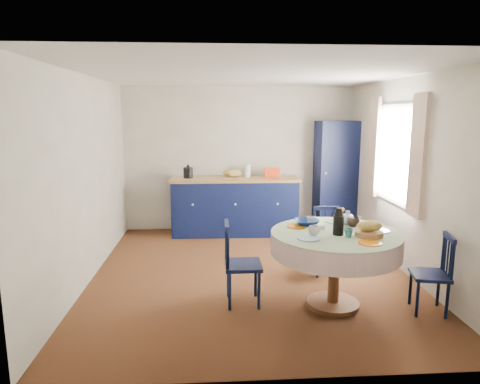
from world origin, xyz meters
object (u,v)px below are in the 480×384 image
object	(u,v)px
chair_far	(327,240)
mug_b	(348,233)
mug_a	(314,231)
mug_d	(311,221)
chair_right	(434,273)
mug_c	(353,222)
dining_table	(336,244)
cobalt_bowl	(307,222)
pantry_cabinet	(335,177)
chair_left	(240,263)
kitchen_counter	(235,205)

from	to	relation	value
chair_far	mug_b	size ratio (longest dim) A/B	9.40
mug_a	mug_d	size ratio (longest dim) A/B	1.13
chair_far	mug_a	size ratio (longest dim) A/B	7.27
chair_far	mug_d	distance (m)	0.90
chair_right	mug_d	xyz separation A→B (m)	(-1.18, 0.50, 0.44)
mug_c	chair_right	bearing A→B (deg)	-29.84
mug_c	mug_d	bearing A→B (deg)	169.20
mug_c	mug_a	bearing A→B (deg)	-149.73
dining_table	cobalt_bowl	world-z (taller)	dining_table
pantry_cabinet	chair_left	xyz separation A→B (m)	(-1.86, -2.87, -0.50)
mug_a	chair_left	bearing A→B (deg)	164.12
chair_left	cobalt_bowl	world-z (taller)	chair_left
dining_table	chair_far	world-z (taller)	dining_table
mug_c	cobalt_bowl	xyz separation A→B (m)	(-0.50, 0.08, -0.02)
cobalt_bowl	chair_right	bearing A→B (deg)	-22.28
kitchen_counter	chair_far	distance (m)	2.21
kitchen_counter	cobalt_bowl	distance (m)	2.70
kitchen_counter	chair_right	xyz separation A→B (m)	(1.88, -3.10, -0.07)
mug_a	mug_d	bearing A→B (deg)	81.31
cobalt_bowl	chair_far	bearing A→B (deg)	57.57
chair_left	cobalt_bowl	size ratio (longest dim) A/B	3.38
mug_b	mug_c	world-z (taller)	mug_c
mug_b	mug_c	xyz separation A→B (m)	(0.18, 0.40, 0.01)
kitchen_counter	chair_far	bearing A→B (deg)	-59.03
mug_c	chair_far	bearing A→B (deg)	94.69
kitchen_counter	chair_left	bearing A→B (deg)	-90.79
chair_left	chair_right	bearing A→B (deg)	-99.81
kitchen_counter	mug_b	xyz separation A→B (m)	(0.98, -3.08, 0.36)
chair_left	cobalt_bowl	xyz separation A→B (m)	(0.76, 0.17, 0.39)
kitchen_counter	mug_c	distance (m)	2.95
pantry_cabinet	chair_far	bearing A→B (deg)	-111.33
pantry_cabinet	chair_left	distance (m)	3.45
pantry_cabinet	mug_b	size ratio (longest dim) A/B	21.13
chair_left	mug_d	bearing A→B (deg)	-78.40
mug_a	pantry_cabinet	bearing A→B (deg)	70.17
chair_left	chair_far	size ratio (longest dim) A/B	1.06
chair_right	cobalt_bowl	bearing A→B (deg)	-99.63
chair_left	chair_far	bearing A→B (deg)	-54.72
kitchen_counter	dining_table	distance (m)	3.04
pantry_cabinet	cobalt_bowl	world-z (taller)	pantry_cabinet
kitchen_counter	mug_a	world-z (taller)	kitchen_counter
mug_b	mug_d	distance (m)	0.55
mug_c	mug_d	distance (m)	0.46
pantry_cabinet	mug_a	size ratio (longest dim) A/B	16.34
dining_table	mug_c	xyz separation A→B (m)	(0.25, 0.22, 0.18)
kitchen_counter	mug_d	world-z (taller)	kitchen_counter
pantry_cabinet	cobalt_bowl	xyz separation A→B (m)	(-1.10, -2.70, -0.11)
dining_table	mug_b	world-z (taller)	dining_table
dining_table	chair_far	xyz separation A→B (m)	(0.19, 0.98, -0.26)
mug_b	kitchen_counter	bearing A→B (deg)	107.56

